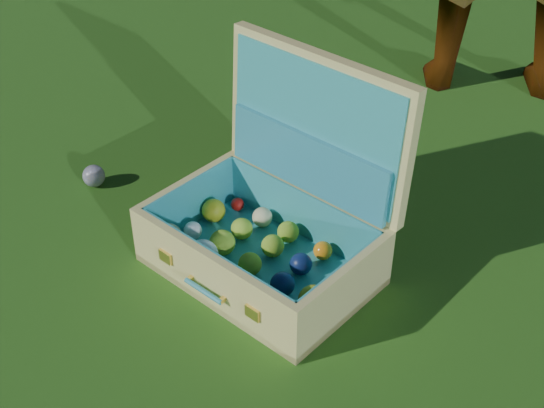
# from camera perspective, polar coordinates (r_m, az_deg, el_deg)

# --- Properties ---
(ground) EXTENTS (60.00, 60.00, 0.00)m
(ground) POSITION_cam_1_polar(r_m,az_deg,el_deg) (2.00, -2.41, -2.00)
(ground) COLOR #215114
(ground) RESTS_ON ground
(stray_ball) EXTENTS (0.06, 0.06, 0.06)m
(stray_ball) POSITION_cam_1_polar(r_m,az_deg,el_deg) (2.21, -13.27, 2.08)
(stray_ball) COLOR #385692
(stray_ball) RESTS_ON ground
(suitcase) EXTENTS (0.63, 0.55, 0.51)m
(suitcase) POSITION_cam_1_polar(r_m,az_deg,el_deg) (1.82, 0.33, -0.63)
(suitcase) COLOR #DDCE77
(suitcase) RESTS_ON ground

